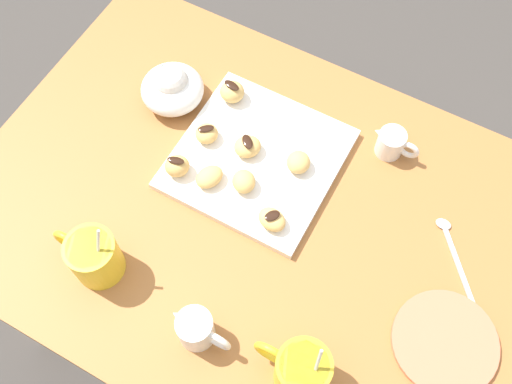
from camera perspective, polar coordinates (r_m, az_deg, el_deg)
The scene contains 23 objects.
ground_plane at distance 1.78m, azimuth 0.21°, elevation -11.93°, with size 8.00×8.00×0.00m, color #423D38.
dining_table at distance 1.22m, azimuth 0.30°, elevation -4.77°, with size 1.07×0.76×0.72m.
pastry_plate_square at distance 1.14m, azimuth 0.11°, elevation 3.15°, with size 0.29×0.29×0.02m, color white.
coffee_mug_yellow_left at distance 0.96m, azimuth 4.27°, elevation -16.44°, with size 0.13×0.09×0.15m.
coffee_mug_yellow_right at distance 1.05m, azimuth -15.13°, elevation -5.84°, with size 0.13×0.09×0.14m.
cream_pitcher_white at distance 0.99m, azimuth -5.65°, elevation -12.75°, with size 0.10×0.06×0.07m.
ice_cream_bowl at distance 1.21m, azimuth -7.94°, elevation 9.75°, with size 0.12×0.12×0.09m.
chocolate_sauce_pitcher at distance 1.16m, azimuth 12.69°, elevation 4.60°, with size 0.09×0.05×0.06m.
saucer_coral_left at distance 1.06m, azimuth 17.42°, elevation -13.38°, with size 0.18×0.18×0.01m, color #E5704C.
loose_spoon_near_saucer at distance 1.12m, azimuth 18.06°, elevation -5.10°, with size 0.11×0.13×0.01m.
beignet_0 at distance 1.06m, azimuth 1.53°, elevation -2.60°, with size 0.04×0.05×0.03m, color #E5B260.
chocolate_drizzle_0 at distance 1.05m, azimuth 1.55°, elevation -2.25°, with size 0.03×0.02×0.01m, color black.
beignet_1 at distance 1.09m, azimuth -1.16°, elevation 1.00°, with size 0.04×0.05×0.03m, color #E5B260.
beignet_2 at distance 1.11m, azimuth 4.03°, elevation 2.83°, with size 0.05×0.04×0.03m, color #E5B260.
beignet_3 at distance 1.11m, azimuth -7.48°, elevation 2.43°, with size 0.05×0.04×0.04m, color #E5B260.
chocolate_drizzle_3 at distance 1.10m, azimuth -7.61°, elevation 2.95°, with size 0.03×0.02×0.01m, color black.
beignet_4 at distance 1.15m, azimuth -4.68°, elevation 5.53°, with size 0.04×0.04×0.03m, color #E5B260.
chocolate_drizzle_4 at distance 1.13m, azimuth -4.75°, elevation 5.99°, with size 0.03×0.02×0.01m, color black.
beignet_5 at distance 1.13m, azimuth -0.80°, elevation 4.32°, with size 0.05×0.05×0.03m, color #E5B260.
chocolate_drizzle_5 at distance 1.11m, azimuth -0.82°, elevation 4.78°, with size 0.03×0.02×0.01m, color black.
beignet_6 at distance 1.20m, azimuth -2.27°, elevation 9.44°, with size 0.05×0.05×0.04m, color #E5B260.
chocolate_drizzle_6 at distance 1.18m, azimuth -2.31°, elevation 10.04°, with size 0.03×0.02×0.01m, color black.
beignet_7 at distance 1.10m, azimuth -4.43°, elevation 1.44°, with size 0.04×0.05×0.03m, color #E5B260.
Camera 1 is at (-0.21, 0.41, 1.72)m, focal length 42.35 mm.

